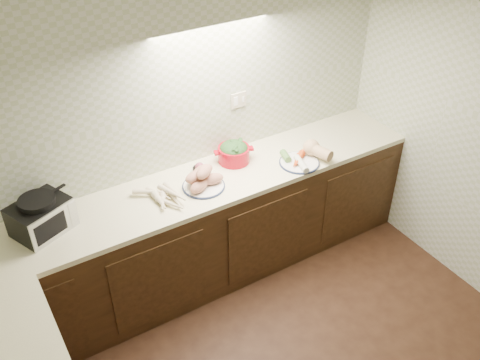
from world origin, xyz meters
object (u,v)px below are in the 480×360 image
dutch_oven (234,152)px  veg_plate (305,154)px  toaster_oven (41,216)px  onion_bowl (201,169)px  parsnip_pile (153,200)px  sweet_potato_plate (202,179)px

dutch_oven → veg_plate: bearing=-11.8°
veg_plate → dutch_oven: bearing=150.9°
toaster_oven → onion_bowl: toaster_oven is taller
parsnip_pile → onion_bowl: onion_bowl is taller
toaster_oven → parsnip_pile: (0.71, -0.12, -0.08)m
toaster_oven → parsnip_pile: 0.72m
toaster_oven → sweet_potato_plate: 1.10m
sweet_potato_plate → toaster_oven: bearing=174.2°
sweet_potato_plate → onion_bowl: (0.07, 0.16, -0.03)m
onion_bowl → veg_plate: (0.77, -0.25, 0.02)m
onion_bowl → veg_plate: veg_plate is taller
onion_bowl → dutch_oven: dutch_oven is taller
parsnip_pile → dutch_oven: size_ratio=1.25×
parsnip_pile → onion_bowl: size_ratio=2.97×
parsnip_pile → sweet_potato_plate: bearing=0.8°
dutch_oven → toaster_oven: bearing=-160.4°
dutch_oven → onion_bowl: bearing=-159.8°
onion_bowl → sweet_potato_plate: bearing=-114.4°
onion_bowl → veg_plate: size_ratio=0.34×
dutch_oven → sweet_potato_plate: bearing=-137.5°
toaster_oven → veg_plate: toaster_oven is taller
parsnip_pile → onion_bowl: 0.49m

